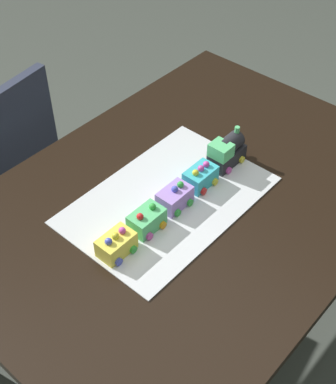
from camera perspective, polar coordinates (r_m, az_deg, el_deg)
ground_plane at (r=2.20m, az=1.82°, el=-14.32°), size 8.00×8.00×0.00m
dining_table at (r=1.69m, az=2.29°, el=-2.97°), size 1.40×1.00×0.74m
chair at (r=2.22m, az=-17.17°, el=2.67°), size 0.46×0.46×0.86m
cake_board at (r=1.60m, az=0.00°, el=-0.82°), size 0.60×0.40×0.00m
cake_locomotive at (r=1.70m, az=6.18°, el=4.24°), size 0.14×0.08×0.12m
cake_car_caboose_turquoise at (r=1.63m, az=3.42°, el=1.62°), size 0.10×0.08×0.07m
cake_car_gondola_lavender at (r=1.56m, az=0.71°, el=-0.57°), size 0.10×0.08×0.07m
cake_car_tanker_mint_green at (r=1.50m, az=-2.25°, el=-2.95°), size 0.10×0.08×0.07m
cake_car_flatbed_lemon at (r=1.45m, az=-5.45°, el=-5.47°), size 0.10×0.08×0.07m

